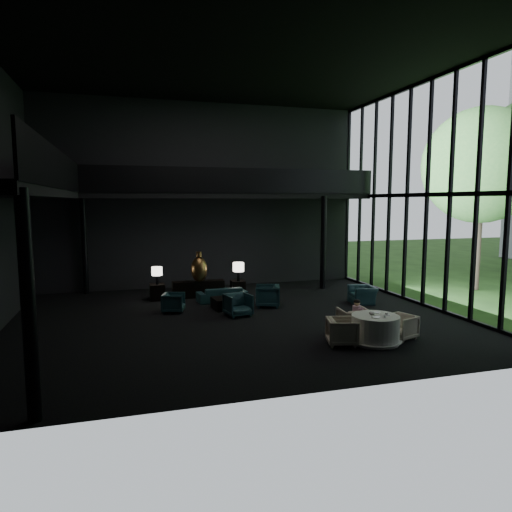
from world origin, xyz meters
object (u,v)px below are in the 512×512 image
object	(u,v)px
table_lamp_right	(238,268)
dining_chair_north	(354,319)
sofa	(222,293)
dining_chair_east	(400,326)
window_armchair	(363,293)
coffee_table	(226,303)
child	(357,309)
lounge_armchair_west	(174,302)
lounge_armchair_south	(238,303)
side_table_left	(157,292)
console	(198,289)
table_lamp_left	(157,272)
dining_chair_west	(342,330)
dining_table	(375,331)
side_table_right	(238,288)
bronze_urn	(199,269)
lounge_armchair_east	(267,293)

from	to	relation	value
table_lamp_right	dining_chair_north	bearing A→B (deg)	-72.89
sofa	dining_chair_east	xyz separation A→B (m)	(3.75, -6.02, 0.03)
window_armchair	coffee_table	size ratio (longest dim) A/B	1.02
dining_chair_east	child	world-z (taller)	child
lounge_armchair_west	lounge_armchair_south	xyz separation A→B (m)	(2.00, -1.09, 0.08)
lounge_armchair_west	coffee_table	bearing A→B (deg)	-73.68
side_table_left	lounge_armchair_west	distance (m)	2.20
window_armchair	dining_chair_north	distance (m)	4.09
lounge_armchair_west	console	bearing A→B (deg)	-12.16
table_lamp_left	lounge_armchair_west	xyz separation A→B (m)	(0.39, -2.10, -0.75)
sofa	dining_chair_west	world-z (taller)	dining_chair_west
dining_table	dining_chair_north	distance (m)	0.93
table_lamp_right	dining_chair_east	world-z (taller)	table_lamp_right
side_table_left	table_lamp_right	xyz separation A→B (m)	(3.20, -0.05, 0.82)
dining_table	dining_chair_north	world-z (taller)	dining_chair_north
table_lamp_right	lounge_armchair_south	size ratio (longest dim) A/B	0.88
side_table_right	window_armchair	distance (m)	4.94
lounge_armchair_south	child	world-z (taller)	child
sofa	table_lamp_right	bearing A→B (deg)	-139.56
bronze_urn	lounge_armchair_west	world-z (taller)	bronze_urn
dining_chair_north	child	xyz separation A→B (m)	(0.08, -0.00, 0.29)
dining_chair_east	side_table_left	bearing A→B (deg)	-158.38
table_lamp_left	dining_chair_north	bearing A→B (deg)	-50.22
side_table_left	lounge_armchair_east	size ratio (longest dim) A/B	0.64
dining_chair_north	dining_chair_east	xyz separation A→B (m)	(1.00, -0.79, -0.08)
bronze_urn	dining_chair_west	size ratio (longest dim) A/B	1.52
bronze_urn	table_lamp_left	distance (m)	1.60
bronze_urn	window_armchair	distance (m)	6.28
table_lamp_left	lounge_armchair_west	world-z (taller)	table_lamp_left
coffee_table	dining_chair_west	distance (m)	5.26
table_lamp_left	lounge_armchair_west	size ratio (longest dim) A/B	0.99
console	lounge_armchair_west	world-z (taller)	lounge_armchair_west
lounge_armchair_west	sofa	bearing A→B (deg)	-41.26
table_lamp_right	dining_table	bearing A→B (deg)	-73.91
table_lamp_right	dining_chair_east	xyz separation A→B (m)	(2.88, -6.90, -0.77)
console	dining_table	distance (m)	8.01
side_table_left	table_lamp_left	world-z (taller)	table_lamp_left
bronze_urn	table_lamp_left	world-z (taller)	bronze_urn
sofa	lounge_armchair_west	distance (m)	2.30
bronze_urn	window_armchair	bearing A→B (deg)	-24.17
table_lamp_left	sofa	size ratio (longest dim) A/B	0.41
lounge_armchair_west	child	size ratio (longest dim) A/B	1.25
lounge_armchair_south	dining_chair_north	distance (m)	3.96
dining_table	lounge_armchair_east	bearing A→B (deg)	107.22
lounge_armchair_south	lounge_armchair_east	bearing A→B (deg)	26.49
sofa	window_armchair	world-z (taller)	window_armchair
dining_chair_west	sofa	bearing A→B (deg)	33.79
lounge_armchair_west	coffee_table	world-z (taller)	lounge_armchair_west
side_table_right	lounge_armchair_south	size ratio (longest dim) A/B	0.69
dining_chair_north	child	size ratio (longest dim) A/B	1.58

